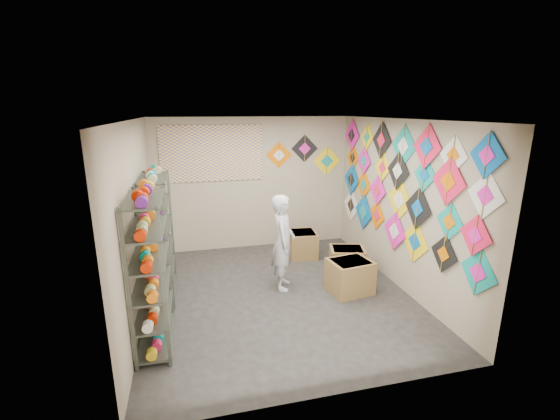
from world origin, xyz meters
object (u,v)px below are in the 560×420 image
object	(u,v)px
carton_a	(350,276)
carton_b	(347,261)
shopkeeper	(283,242)
shelf_rack_back	(158,237)
shelf_rack_front	(151,272)
carton_c	(303,244)

from	to	relation	value
carton_a	carton_b	bearing A→B (deg)	61.42
shopkeeper	carton_b	world-z (taller)	shopkeeper
carton_b	shelf_rack_back	bearing A→B (deg)	-164.60
shelf_rack_back	carton_b	xyz separation A→B (m)	(3.14, -0.00, -0.71)
carton_b	shelf_rack_front	bearing A→B (deg)	-142.08
carton_c	shelf_rack_front	bearing A→B (deg)	-132.69
shelf_rack_front	shelf_rack_back	world-z (taller)	same
shopkeeper	carton_c	distance (m)	1.48
carton_a	shelf_rack_front	bearing A→B (deg)	-176.11
shelf_rack_back	carton_a	distance (m)	3.05
shelf_rack_front	shopkeeper	world-z (taller)	shelf_rack_front
shelf_rack_back	carton_a	world-z (taller)	shelf_rack_back
shelf_rack_back	carton_c	size ratio (longest dim) A/B	3.26
shelf_rack_front	shopkeeper	size ratio (longest dim) A/B	1.22
carton_b	carton_c	xyz separation A→B (m)	(-0.52, 0.98, 0.01)
carton_a	carton_b	xyz separation A→B (m)	(0.23, 0.64, -0.03)
shelf_rack_front	shopkeeper	xyz separation A→B (m)	(1.91, 1.08, -0.17)
shopkeeper	carton_a	xyz separation A→B (m)	(0.99, -0.42, -0.51)
shelf_rack_front	carton_a	xyz separation A→B (m)	(2.91, 0.66, -0.68)
shelf_rack_back	carton_b	world-z (taller)	shelf_rack_back
shopkeeper	carton_a	bearing A→B (deg)	-97.24
shelf_rack_front	carton_b	bearing A→B (deg)	22.50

